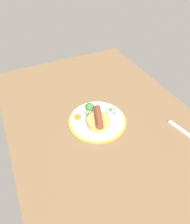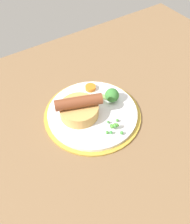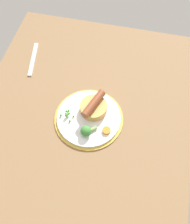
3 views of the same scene
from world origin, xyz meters
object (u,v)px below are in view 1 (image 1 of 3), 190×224
dinner_plate (97,120)px  broccoli_floret_near (90,107)px  pea_pile (112,110)px  carrot_slice_4 (78,117)px  sausage_pudding (99,121)px  fork (187,134)px

dinner_plate → broccoli_floret_near: broccoli_floret_near is taller
pea_pile → broccoli_floret_near: 9.92cm
pea_pile → carrot_slice_4: (-2.86, -15.09, -0.56)cm
broccoli_floret_near → carrot_slice_4: broccoli_floret_near is taller
sausage_pudding → pea_pile: sausage_pudding is taller
dinner_plate → sausage_pudding: sausage_pudding is taller
sausage_pudding → broccoli_floret_near: sausage_pudding is taller
dinner_plate → sausage_pudding: (3.26, -1.07, 3.11)cm
sausage_pudding → dinner_plate: bearing=-177.8°
pea_pile → fork: pea_pile is taller
sausage_pudding → carrot_slice_4: size_ratio=4.05×
pea_pile → fork: size_ratio=0.29×
sausage_pudding → carrot_slice_4: (-7.42, -6.35, -1.75)cm
broccoli_floret_near → carrot_slice_4: bearing=157.9°
carrot_slice_4 → sausage_pudding: bearing=40.6°
dinner_plate → pea_pile: size_ratio=4.76×
dinner_plate → carrot_slice_4: (-4.15, -7.42, 1.36)cm
carrot_slice_4 → fork: carrot_slice_4 is taller
dinner_plate → pea_pile: (-1.30, 7.68, 1.92)cm
sausage_pudding → pea_pile: bearing=137.8°
carrot_slice_4 → broccoli_floret_near: bearing=108.8°
sausage_pudding → broccoli_floret_near: 9.69cm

